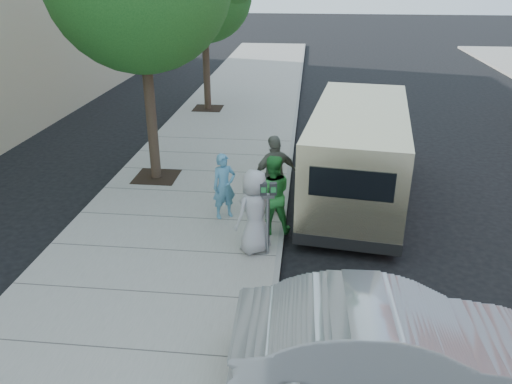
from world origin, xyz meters
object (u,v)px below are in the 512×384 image
person_green_shirt (272,195)px  person_striped_polo (275,176)px  person_gray_shirt (255,212)px  sedan (390,345)px  person_officer (224,186)px  van (358,152)px  parking_meter (268,203)px

person_green_shirt → person_striped_polo: 0.91m
person_striped_polo → person_gray_shirt: bearing=49.2°
sedan → person_striped_polo: person_striped_polo is taller
person_officer → person_striped_polo: 1.21m
sedan → person_green_shirt: person_green_shirt is taller
sedan → van: bearing=-2.0°
person_green_shirt → person_gray_shirt: (-0.28, -0.87, -0.00)m
person_striped_polo → person_officer: bearing=-17.3°
sedan → person_gray_shirt: person_gray_shirt is taller
person_officer → person_gray_shirt: person_gray_shirt is taller
parking_meter → sedan: bearing=-66.3°
person_green_shirt → person_gray_shirt: size_ratio=1.00×
person_gray_shirt → person_striped_polo: 1.81m
person_striped_polo → van: bearing=-177.4°
parking_meter → person_striped_polo: bearing=82.0°
sedan → person_green_shirt: (-2.00, 4.22, 0.32)m
van → person_striped_polo: van is taller
parking_meter → sedan: size_ratio=0.36×
person_green_shirt → person_striped_polo: bearing=-101.4°
van → person_green_shirt: van is taller
parking_meter → person_striped_polo: person_striped_polo is taller
parking_meter → person_green_shirt: (0.00, 0.98, -0.25)m
parking_meter → sedan: (2.00, -3.25, -0.57)m
van → person_officer: bearing=-144.8°
van → sedan: 6.53m
sedan → parking_meter: bearing=29.8°
parking_meter → person_green_shirt: size_ratio=0.88×
person_gray_shirt → sedan: bearing=79.4°
van → person_striped_polo: 2.45m
person_green_shirt → person_striped_polo: (0.00, 0.91, 0.08)m
sedan → person_gray_shirt: (-2.28, 3.35, 0.32)m
van → person_gray_shirt: bearing=-118.7°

